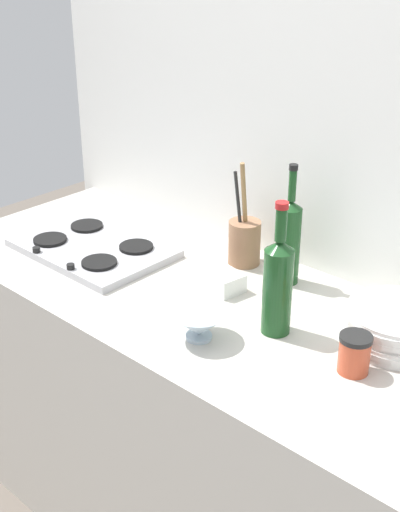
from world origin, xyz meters
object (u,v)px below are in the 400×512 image
at_px(plate_stack, 397,327).
at_px(condiment_jar_rear, 354,353).
at_px(wine_bottle_mid_left, 278,284).
at_px(utensil_crock, 244,241).
at_px(wine_bottle_leftmost, 289,240).
at_px(stovetop_hob, 93,247).
at_px(mixing_bowl, 199,324).
at_px(butter_dish, 218,278).

xyz_separation_m(plate_stack, condiment_jar_rear, (-0.01, -0.18, 0.00)).
distance_m(wine_bottle_mid_left, utensil_crock, 0.40).
bearing_deg(plate_stack, condiment_jar_rear, -94.35).
distance_m(wine_bottle_leftmost, wine_bottle_mid_left, 0.28).
distance_m(wine_bottle_leftmost, utensil_crock, 0.18).
relative_size(stovetop_hob, mixing_bowl, 3.25).
distance_m(wine_bottle_leftmost, butter_dish, 0.23).
height_order(mixing_bowl, condiment_jar_rear, condiment_jar_rear).
bearing_deg(stovetop_hob, plate_stack, 10.18).
xyz_separation_m(plate_stack, wine_bottle_mid_left, (-0.26, -0.16, 0.09)).
height_order(stovetop_hob, wine_bottle_leftmost, wine_bottle_leftmost).
xyz_separation_m(wine_bottle_mid_left, mixing_bowl, (-0.12, -0.16, -0.10)).
distance_m(plate_stack, butter_dish, 0.53).
height_order(stovetop_hob, plate_stack, plate_stack).
bearing_deg(condiment_jar_rear, butter_dish, 168.81).
height_order(plate_stack, mixing_bowl, plate_stack).
xyz_separation_m(wine_bottle_mid_left, utensil_crock, (-0.31, 0.25, -0.06)).
height_order(wine_bottle_mid_left, utensil_crock, wine_bottle_mid_left).
height_order(wine_bottle_mid_left, mixing_bowl, wine_bottle_mid_left).
xyz_separation_m(stovetop_hob, wine_bottle_leftmost, (0.58, 0.25, 0.12)).
xyz_separation_m(stovetop_hob, condiment_jar_rear, (0.96, -0.01, 0.04)).
relative_size(wine_bottle_leftmost, utensil_crock, 1.09).
height_order(stovetop_hob, wine_bottle_mid_left, wine_bottle_mid_left).
distance_m(wine_bottle_mid_left, condiment_jar_rear, 0.26).
xyz_separation_m(utensil_crock, condiment_jar_rear, (0.55, -0.27, -0.03)).
distance_m(utensil_crock, condiment_jar_rear, 0.61).
relative_size(mixing_bowl, butter_dish, 0.96).
relative_size(utensil_crock, condiment_jar_rear, 3.38).
height_order(wine_bottle_leftmost, mixing_bowl, wine_bottle_leftmost).
height_order(wine_bottle_leftmost, condiment_jar_rear, wine_bottle_leftmost).
distance_m(mixing_bowl, condiment_jar_rear, 0.39).
xyz_separation_m(wine_bottle_leftmost, condiment_jar_rear, (0.38, -0.26, -0.09)).
xyz_separation_m(mixing_bowl, butter_dish, (-0.15, 0.24, -0.02)).
bearing_deg(mixing_bowl, plate_stack, 40.28).
bearing_deg(mixing_bowl, stovetop_hob, 166.30).
height_order(wine_bottle_leftmost, wine_bottle_mid_left, wine_bottle_leftmost).
bearing_deg(wine_bottle_mid_left, utensil_crock, 141.19).
bearing_deg(wine_bottle_leftmost, condiment_jar_rear, -34.20).
bearing_deg(wine_bottle_mid_left, plate_stack, 32.31).
distance_m(wine_bottle_leftmost, condiment_jar_rear, 0.47).
bearing_deg(utensil_crock, butter_dish, -75.84).
xyz_separation_m(butter_dish, condiment_jar_rear, (0.51, -0.10, 0.02)).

